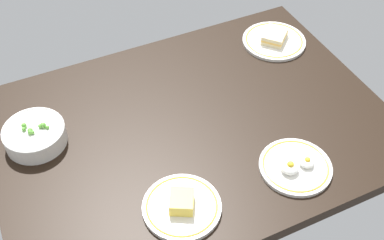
# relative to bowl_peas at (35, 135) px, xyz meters

# --- Properties ---
(dining_table) EXTENTS (1.17, 0.84, 0.04)m
(dining_table) POSITION_rel_bowl_peas_xyz_m (-0.43, 0.13, -0.05)
(dining_table) COLOR black
(dining_table) RESTS_ON ground
(bowl_peas) EXTENTS (0.18, 0.18, 0.07)m
(bowl_peas) POSITION_rel_bowl_peas_xyz_m (0.00, 0.00, 0.00)
(bowl_peas) COLOR white
(bowl_peas) RESTS_ON dining_table
(plate_cheese) EXTENTS (0.20, 0.20, 0.05)m
(plate_cheese) POSITION_rel_bowl_peas_xyz_m (-0.28, 0.39, -0.02)
(plate_cheese) COLOR white
(plate_cheese) RESTS_ON dining_table
(plate_sandwich) EXTENTS (0.22, 0.22, 0.04)m
(plate_sandwich) POSITION_rel_bowl_peas_xyz_m (-0.87, -0.11, -0.02)
(plate_sandwich) COLOR white
(plate_sandwich) RESTS_ON dining_table
(plate_eggs) EXTENTS (0.20, 0.20, 0.05)m
(plate_eggs) POSITION_rel_bowl_peas_xyz_m (-0.62, 0.40, -0.02)
(plate_eggs) COLOR white
(plate_eggs) RESTS_ON dining_table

